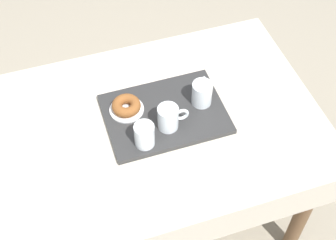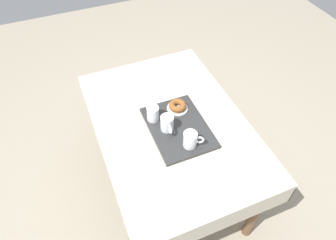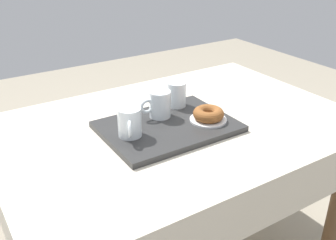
{
  "view_description": "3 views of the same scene",
  "coord_description": "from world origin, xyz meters",
  "px_view_note": "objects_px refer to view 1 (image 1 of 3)",
  "views": [
    {
      "loc": [
        -0.29,
        -1.08,
        2.15
      ],
      "look_at": [
        0.06,
        -0.03,
        0.76
      ],
      "focal_mm": 51.19,
      "sensor_mm": 36.0,
      "label": 1
    },
    {
      "loc": [
        1.11,
        -0.47,
        2.11
      ],
      "look_at": [
        -0.01,
        -0.02,
        0.76
      ],
      "focal_mm": 32.26,
      "sensor_mm": 36.0,
      "label": 2
    },
    {
      "loc": [
        0.7,
        1.04,
        1.36
      ],
      "look_at": [
        0.06,
        0.02,
        0.77
      ],
      "focal_mm": 41.44,
      "sensor_mm": 36.0,
      "label": 3
    }
  ],
  "objects_px": {
    "tea_mug_left": "(169,118)",
    "water_glass_near": "(144,136)",
    "serving_tray": "(165,114)",
    "donut_plate_left": "(127,110)",
    "sugar_donut_left": "(126,106)",
    "dining_table": "(153,140)",
    "tea_mug_right": "(202,94)"
  },
  "relations": [
    {
      "from": "serving_tray",
      "to": "donut_plate_left",
      "type": "distance_m",
      "value": 0.15
    },
    {
      "from": "water_glass_near",
      "to": "donut_plate_left",
      "type": "distance_m",
      "value": 0.18
    },
    {
      "from": "tea_mug_right",
      "to": "sugar_donut_left",
      "type": "relative_size",
      "value": 1.02
    },
    {
      "from": "tea_mug_left",
      "to": "water_glass_near",
      "type": "height_order",
      "value": "tea_mug_left"
    },
    {
      "from": "tea_mug_right",
      "to": "donut_plate_left",
      "type": "bearing_deg",
      "value": 170.47
    },
    {
      "from": "donut_plate_left",
      "to": "sugar_donut_left",
      "type": "distance_m",
      "value": 0.02
    },
    {
      "from": "serving_tray",
      "to": "donut_plate_left",
      "type": "relative_size",
      "value": 3.44
    },
    {
      "from": "dining_table",
      "to": "sugar_donut_left",
      "type": "bearing_deg",
      "value": 134.8
    },
    {
      "from": "dining_table",
      "to": "tea_mug_left",
      "type": "bearing_deg",
      "value": -41.19
    },
    {
      "from": "tea_mug_left",
      "to": "tea_mug_right",
      "type": "relative_size",
      "value": 1.05
    },
    {
      "from": "tea_mug_left",
      "to": "sugar_donut_left",
      "type": "height_order",
      "value": "tea_mug_left"
    },
    {
      "from": "tea_mug_left",
      "to": "tea_mug_right",
      "type": "height_order",
      "value": "same"
    },
    {
      "from": "dining_table",
      "to": "water_glass_near",
      "type": "bearing_deg",
      "value": -120.28
    },
    {
      "from": "tea_mug_left",
      "to": "donut_plate_left",
      "type": "relative_size",
      "value": 0.9
    },
    {
      "from": "sugar_donut_left",
      "to": "tea_mug_right",
      "type": "bearing_deg",
      "value": -9.53
    },
    {
      "from": "dining_table",
      "to": "serving_tray",
      "type": "height_order",
      "value": "serving_tray"
    },
    {
      "from": "dining_table",
      "to": "tea_mug_right",
      "type": "relative_size",
      "value": 11.5
    },
    {
      "from": "tea_mug_right",
      "to": "water_glass_near",
      "type": "relative_size",
      "value": 1.18
    },
    {
      "from": "dining_table",
      "to": "tea_mug_right",
      "type": "bearing_deg",
      "value": 7.9
    },
    {
      "from": "sugar_donut_left",
      "to": "dining_table",
      "type": "bearing_deg",
      "value": -45.2
    },
    {
      "from": "dining_table",
      "to": "water_glass_near",
      "type": "height_order",
      "value": "water_glass_near"
    },
    {
      "from": "water_glass_near",
      "to": "sugar_donut_left",
      "type": "height_order",
      "value": "water_glass_near"
    },
    {
      "from": "serving_tray",
      "to": "tea_mug_right",
      "type": "distance_m",
      "value": 0.16
    },
    {
      "from": "serving_tray",
      "to": "water_glass_near",
      "type": "bearing_deg",
      "value": -134.48
    },
    {
      "from": "serving_tray",
      "to": "donut_plate_left",
      "type": "xyz_separation_m",
      "value": [
        -0.13,
        0.05,
        0.01
      ]
    },
    {
      "from": "water_glass_near",
      "to": "sugar_donut_left",
      "type": "bearing_deg",
      "value": 97.44
    },
    {
      "from": "tea_mug_left",
      "to": "water_glass_near",
      "type": "bearing_deg",
      "value": -155.46
    },
    {
      "from": "dining_table",
      "to": "serving_tray",
      "type": "xyz_separation_m",
      "value": [
        0.06,
        0.02,
        0.11
      ]
    },
    {
      "from": "tea_mug_right",
      "to": "sugar_donut_left",
      "type": "height_order",
      "value": "tea_mug_right"
    },
    {
      "from": "tea_mug_right",
      "to": "sugar_donut_left",
      "type": "distance_m",
      "value": 0.29
    },
    {
      "from": "tea_mug_right",
      "to": "water_glass_near",
      "type": "bearing_deg",
      "value": -155.16
    },
    {
      "from": "dining_table",
      "to": "donut_plate_left",
      "type": "height_order",
      "value": "donut_plate_left"
    }
  ]
}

